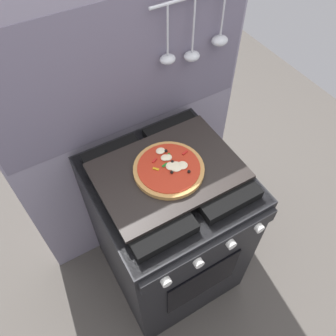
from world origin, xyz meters
The scene contains 5 objects.
ground_plane centered at (0.00, 0.00, 0.00)m, with size 4.00×4.00×0.00m, color #4C4742.
kitchen_backsplash centered at (0.00, 0.33, 0.79)m, with size 1.10×0.09×1.55m.
stove centered at (0.00, 0.00, 0.45)m, with size 0.60×0.64×0.90m.
baking_tray centered at (0.00, 0.00, 0.91)m, with size 0.54×0.38×0.02m, color black.
pizza_left centered at (0.01, 0.00, 0.93)m, with size 0.27×0.27×0.03m.
Camera 1 is at (-0.40, -0.69, 1.93)m, focal length 36.46 mm.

